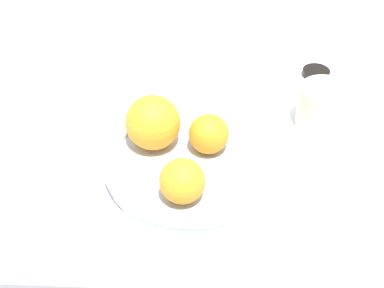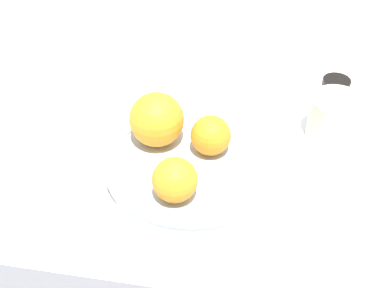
{
  "view_description": "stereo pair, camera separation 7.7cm",
  "coord_description": "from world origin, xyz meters",
  "px_view_note": "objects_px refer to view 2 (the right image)",
  "views": [
    {
      "loc": [
        -0.14,
        -0.81,
        1.27
      ],
      "look_at": [
        -0.16,
        -0.22,
        0.77
      ],
      "focal_mm": 50.0,
      "sensor_mm": 36.0,
      "label": 1
    },
    {
      "loc": [
        -0.06,
        -0.8,
        1.27
      ],
      "look_at": [
        -0.16,
        -0.22,
        0.77
      ],
      "focal_mm": 50.0,
      "sensor_mm": 36.0,
      "label": 2
    }
  ],
  "objects_px": {
    "orange_2": "(157,120)",
    "cup_0": "(334,118)",
    "fruit_platter": "(192,162)",
    "soy_dish": "(337,82)",
    "orange_0": "(211,135)",
    "orange_1": "(175,180)"
  },
  "relations": [
    {
      "from": "orange_0",
      "to": "orange_1",
      "type": "xyz_separation_m",
      "value": [
        -0.03,
        -0.1,
        0.0
      ]
    },
    {
      "from": "orange_0",
      "to": "orange_1",
      "type": "relative_size",
      "value": 0.96
    },
    {
      "from": "orange_2",
      "to": "soy_dish",
      "type": "bearing_deg",
      "value": 39.83
    },
    {
      "from": "fruit_platter",
      "to": "soy_dish",
      "type": "bearing_deg",
      "value": 50.46
    },
    {
      "from": "orange_1",
      "to": "orange_0",
      "type": "bearing_deg",
      "value": 71.95
    },
    {
      "from": "orange_2",
      "to": "cup_0",
      "type": "height_order",
      "value": "orange_2"
    },
    {
      "from": "fruit_platter",
      "to": "orange_0",
      "type": "height_order",
      "value": "orange_0"
    },
    {
      "from": "soy_dish",
      "to": "fruit_platter",
      "type": "bearing_deg",
      "value": -129.54
    },
    {
      "from": "fruit_platter",
      "to": "orange_2",
      "type": "relative_size",
      "value": 3.19
    },
    {
      "from": "orange_1",
      "to": "cup_0",
      "type": "xyz_separation_m",
      "value": [
        0.22,
        0.2,
        -0.01
      ]
    },
    {
      "from": "orange_0",
      "to": "orange_1",
      "type": "bearing_deg",
      "value": -108.05
    },
    {
      "from": "fruit_platter",
      "to": "cup_0",
      "type": "xyz_separation_m",
      "value": [
        0.21,
        0.12,
        0.02
      ]
    },
    {
      "from": "soy_dish",
      "to": "orange_0",
      "type": "bearing_deg",
      "value": -129.0
    },
    {
      "from": "orange_2",
      "to": "orange_1",
      "type": "bearing_deg",
      "value": -66.05
    },
    {
      "from": "fruit_platter",
      "to": "soy_dish",
      "type": "xyz_separation_m",
      "value": [
        0.22,
        0.27,
        -0.01
      ]
    },
    {
      "from": "orange_0",
      "to": "soy_dish",
      "type": "relative_size",
      "value": 1.19
    },
    {
      "from": "orange_2",
      "to": "soy_dish",
      "type": "distance_m",
      "value": 0.37
    },
    {
      "from": "fruit_platter",
      "to": "orange_1",
      "type": "bearing_deg",
      "value": -97.02
    },
    {
      "from": "orange_2",
      "to": "soy_dish",
      "type": "relative_size",
      "value": 1.64
    },
    {
      "from": "orange_1",
      "to": "cup_0",
      "type": "bearing_deg",
      "value": 42.04
    },
    {
      "from": "fruit_platter",
      "to": "orange_2",
      "type": "height_order",
      "value": "orange_2"
    },
    {
      "from": "fruit_platter",
      "to": "orange_1",
      "type": "relative_size",
      "value": 4.23
    }
  ]
}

